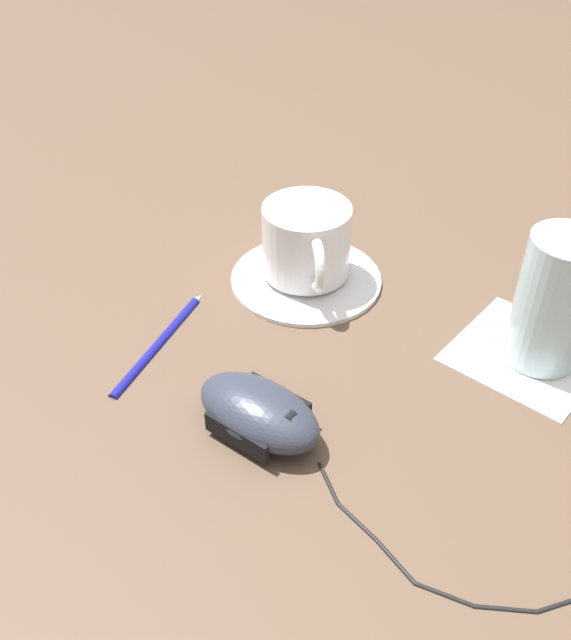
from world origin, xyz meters
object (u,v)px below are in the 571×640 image
object	(u,v)px
saucer	(306,277)
coffee_cup	(307,241)
computer_mouse	(259,412)
drinking_glass	(554,301)
pen	(160,339)

from	to	relation	value
saucer	coffee_cup	xyz separation A→B (m)	(0.00, 0.00, 0.04)
coffee_cup	computer_mouse	world-z (taller)	coffee_cup
drinking_glass	pen	xyz separation A→B (m)	(-0.26, 0.22, -0.06)
coffee_cup	pen	xyz separation A→B (m)	(-0.17, 0.00, -0.04)
saucer	drinking_glass	distance (m)	0.24
coffee_cup	computer_mouse	xyz separation A→B (m)	(-0.15, -0.14, -0.03)
computer_mouse	pen	world-z (taller)	computer_mouse
coffee_cup	drinking_glass	world-z (taller)	drinking_glass
computer_mouse	drinking_glass	size ratio (longest dim) A/B	1.00
coffee_cup	drinking_glass	distance (m)	0.23
drinking_glass	pen	world-z (taller)	drinking_glass
computer_mouse	drinking_glass	xyz separation A→B (m)	(0.25, -0.08, 0.04)
saucer	pen	world-z (taller)	same
drinking_glass	pen	size ratio (longest dim) A/B	0.87
coffee_cup	drinking_glass	bearing A→B (deg)	-67.17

